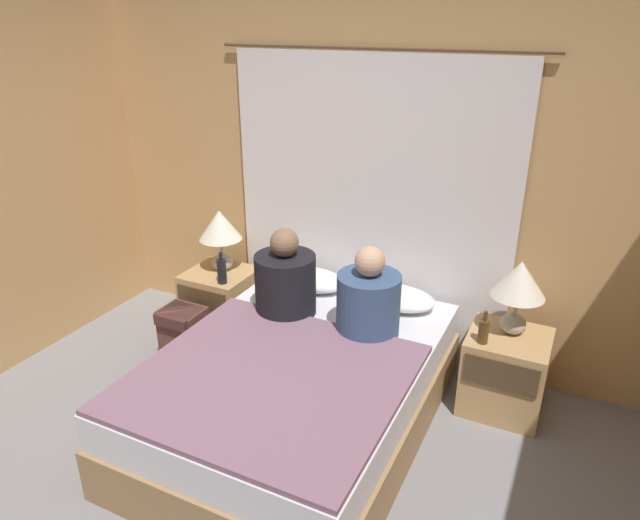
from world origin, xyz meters
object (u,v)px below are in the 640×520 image
at_px(lamp_left, 220,229).
at_px(beer_bottle_on_right_stand, 484,331).
at_px(person_left_in_bed, 285,281).
at_px(beer_bottle_on_left_stand, 222,271).
at_px(pillow_right, 396,297).
at_px(nightstand_left, 221,302).
at_px(nightstand_right, 505,372).
at_px(backpack_on_floor, 184,331).
at_px(pillow_left, 310,279).
at_px(bed, 298,391).
at_px(person_right_in_bed, 368,300).
at_px(lamp_right, 519,284).

bearing_deg(lamp_left, beer_bottle_on_right_stand, -5.56).
xyz_separation_m(person_left_in_bed, beer_bottle_on_left_stand, (-0.63, 0.20, -0.14)).
xyz_separation_m(pillow_right, beer_bottle_on_left_stand, (-1.22, -0.19, 0.02)).
bearing_deg(nightstand_left, nightstand_right, 0.00).
height_order(nightstand_left, backpack_on_floor, nightstand_left).
height_order(lamp_left, pillow_left, lamp_left).
distance_m(lamp_left, pillow_left, 0.77).
bearing_deg(backpack_on_floor, pillow_left, 31.64).
height_order(nightstand_left, lamp_left, lamp_left).
height_order(bed, person_right_in_bed, person_right_in_bed).
bearing_deg(person_right_in_bed, nightstand_left, 165.66).
relative_size(pillow_left, beer_bottle_on_left_stand, 2.19).
relative_size(person_left_in_bed, person_right_in_bed, 1.03).
distance_m(bed, pillow_left, 0.89).
distance_m(lamp_left, beer_bottle_on_right_stand, 1.98).
height_order(lamp_right, beer_bottle_on_left_stand, lamp_right).
xyz_separation_m(nightstand_right, person_right_in_bed, (-0.78, -0.34, 0.47)).
bearing_deg(pillow_left, person_left_in_bed, -86.48).
distance_m(nightstand_right, pillow_left, 1.39).
bearing_deg(bed, lamp_left, 143.43).
distance_m(pillow_right, person_right_in_bed, 0.41).
relative_size(bed, nightstand_right, 3.87).
bearing_deg(lamp_right, person_left_in_bed, -163.79).
relative_size(pillow_right, backpack_on_floor, 1.35).
relative_size(nightstand_right, lamp_right, 1.08).
distance_m(person_left_in_bed, beer_bottle_on_left_stand, 0.67).
height_order(person_right_in_bed, backpack_on_floor, person_right_in_bed).
bearing_deg(bed, pillow_left, 111.93).
xyz_separation_m(nightstand_left, person_right_in_bed, (1.31, -0.34, 0.47)).
bearing_deg(person_right_in_bed, lamp_left, 163.58).
relative_size(lamp_right, beer_bottle_on_right_stand, 2.27).
relative_size(nightstand_left, beer_bottle_on_right_stand, 2.46).
xyz_separation_m(nightstand_left, person_left_in_bed, (0.76, -0.34, 0.48)).
xyz_separation_m(lamp_right, person_right_in_bed, (-0.78, -0.39, -0.10)).
relative_size(bed, person_right_in_bed, 3.58).
bearing_deg(lamp_left, person_right_in_bed, -16.42).
height_order(person_left_in_bed, person_right_in_bed, person_left_in_bed).
xyz_separation_m(bed, lamp_right, (1.04, 0.77, 0.57)).
bearing_deg(lamp_left, lamp_right, 0.00).
bearing_deg(pillow_left, beer_bottle_on_right_stand, -8.72).
relative_size(nightstand_right, backpack_on_floor, 1.31).
bearing_deg(lamp_right, pillow_right, -179.74).
xyz_separation_m(nightstand_left, backpack_on_floor, (-0.03, -0.42, -0.04)).
xyz_separation_m(pillow_left, pillow_right, (0.62, 0.00, 0.00)).
relative_size(pillow_right, person_right_in_bed, 0.96).
height_order(lamp_right, person_left_in_bed, person_left_in_bed).
bearing_deg(beer_bottle_on_right_stand, beer_bottle_on_left_stand, -180.00).
height_order(pillow_right, backpack_on_floor, pillow_right).
relative_size(person_right_in_bed, beer_bottle_on_left_stand, 2.29).
relative_size(nightstand_left, lamp_right, 1.08).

